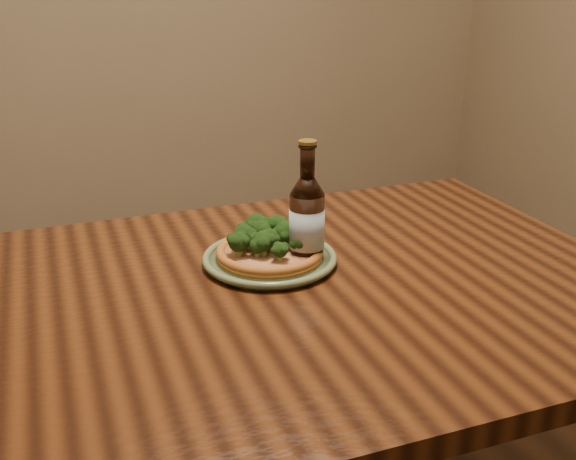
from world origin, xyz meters
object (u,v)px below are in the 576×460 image
object	(u,v)px
plate	(270,259)
pizza	(269,247)
table	(203,347)
beer_bottle	(307,221)

from	to	relation	value
plate	pizza	world-z (taller)	pizza
table	beer_bottle	distance (m)	0.30
pizza	plate	bearing A→B (deg)	-71.71
table	beer_bottle	xyz separation A→B (m)	(0.22, 0.07, 0.18)
pizza	beer_bottle	distance (m)	0.09
table	pizza	xyz separation A→B (m)	(0.16, 0.10, 0.13)
table	beer_bottle	size ratio (longest dim) A/B	6.61
table	pizza	distance (m)	0.23
plate	beer_bottle	bearing A→B (deg)	-23.87
pizza	beer_bottle	world-z (taller)	beer_bottle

